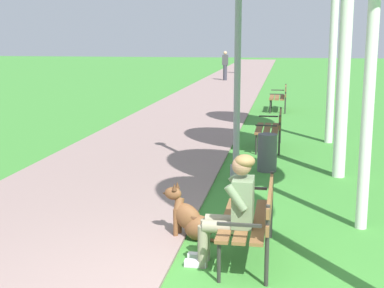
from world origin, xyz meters
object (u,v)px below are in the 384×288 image
lamp_post_near (238,49)px  pedestrian_distant (225,66)px  park_bench_far (280,96)px  litter_bin (267,153)px  dog_brown (191,219)px  pedestrian_further_distant (238,61)px  park_bench_mid (272,126)px  person_seated_on_near_bench (233,206)px  park_bench_near (253,215)px

lamp_post_near → pedestrian_distant: (-2.59, 21.59, -1.42)m
park_bench_far → litter_bin: 8.57m
dog_brown → pedestrian_further_distant: bearing=94.0°
park_bench_mid → pedestrian_further_distant: (-2.94, 24.61, 0.33)m
park_bench_far → pedestrian_distant: size_ratio=0.91×
litter_bin → lamp_post_near: bearing=-119.9°
lamp_post_near → park_bench_far: bearing=86.3°
person_seated_on_near_bench → dog_brown: bearing=129.4°
park_bench_near → dog_brown: (-0.79, 0.47, -0.25)m
park_bench_far → pedestrian_distant: (-3.20, 12.15, 0.33)m
dog_brown → park_bench_far: bearing=85.8°
park_bench_mid → pedestrian_further_distant: 24.78m
park_bench_far → pedestrian_further_distant: bearing=99.5°
park_bench_near → park_bench_far: same height
lamp_post_near → pedestrian_further_distant: lamp_post_near is taller
pedestrian_distant → pedestrian_further_distant: bearing=88.5°
person_seated_on_near_bench → pedestrian_further_distant: (-2.71, 31.14, 0.16)m
person_seated_on_near_bench → park_bench_near: bearing=49.1°
park_bench_near → lamp_post_near: 3.78m
person_seated_on_near_bench → park_bench_mid: bearing=88.0°
park_bench_mid → litter_bin: park_bench_mid is taller
dog_brown → litter_bin: size_ratio=1.18×
lamp_post_near → pedestrian_further_distant: size_ratio=2.65×
park_bench_near → lamp_post_near: lamp_post_near is taller
park_bench_near → park_bench_far: bearing=89.5°
person_seated_on_near_bench → lamp_post_near: bearing=94.6°
dog_brown → pedestrian_further_distant: size_ratio=0.50×
park_bench_near → pedestrian_distant: (-3.08, 24.90, 0.33)m
lamp_post_near → pedestrian_distant: lamp_post_near is taller
park_bench_far → person_seated_on_near_bench: 12.99m
lamp_post_near → litter_bin: size_ratio=6.25×
park_bench_far → litter_bin: (-0.11, -8.57, -0.16)m
pedestrian_distant → pedestrian_further_distant: size_ratio=1.00×
park_bench_near → pedestrian_further_distant: size_ratio=0.91×
park_bench_far → pedestrian_further_distant: size_ratio=0.91×
person_seated_on_near_bench → pedestrian_distant: size_ratio=0.76×
person_seated_on_near_bench → lamp_post_near: 3.90m
park_bench_mid → person_seated_on_near_bench: size_ratio=1.20×
lamp_post_near → litter_bin: 2.16m
park_bench_near → dog_brown: bearing=149.2°
dog_brown → pedestrian_further_distant: (-2.12, 30.43, 0.58)m
park_bench_near → person_seated_on_near_bench: size_ratio=1.20×
dog_brown → pedestrian_further_distant: 30.51m
litter_bin → person_seated_on_near_bench: bearing=-92.8°
litter_bin → pedestrian_further_distant: 26.88m
park_bench_far → lamp_post_near: bearing=-93.7°
park_bench_mid → dog_brown: (-0.82, -5.82, -0.25)m
person_seated_on_near_bench → lamp_post_near: (-0.29, 3.55, 1.58)m
park_bench_near → park_bench_mid: size_ratio=1.00×
park_bench_far → pedestrian_further_distant: (-3.04, 18.15, 0.33)m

